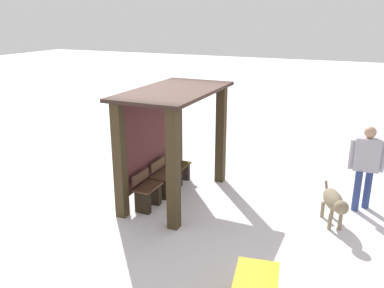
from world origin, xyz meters
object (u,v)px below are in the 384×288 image
at_px(bench_left_inside, 147,194).
at_px(bench_center_inside, 164,181).
at_px(dog, 334,202).
at_px(person_walking, 366,161).
at_px(bench_right_inside, 179,171).
at_px(bus_shelter, 167,127).

distance_m(bench_left_inside, bench_center_inside, 0.73).
bearing_deg(bench_center_inside, dog, -88.77).
xyz_separation_m(bench_left_inside, dog, (0.80, -3.51, 0.17)).
relative_size(bench_center_inside, person_walking, 0.45).
height_order(bench_center_inside, bench_right_inside, bench_center_inside).
relative_size(bench_center_inside, dog, 0.74).
bearing_deg(person_walking, bus_shelter, 104.67).
bearing_deg(bench_center_inside, bus_shelter, -90.00).
xyz_separation_m(bench_center_inside, bench_right_inside, (0.73, 0.00, -0.03)).
bearing_deg(dog, person_walking, -25.94).
xyz_separation_m(bench_right_inside, person_walking, (0.28, -3.96, 0.74)).
distance_m(bus_shelter, person_walking, 4.03).
height_order(bus_shelter, dog, bus_shelter).
distance_m(bench_left_inside, person_walking, 4.38).
height_order(bench_left_inside, person_walking, person_walking).
xyz_separation_m(bench_center_inside, person_walking, (1.01, -3.96, 0.71)).
distance_m(bench_right_inside, person_walking, 4.04).
bearing_deg(person_walking, bench_left_inside, 113.71).
xyz_separation_m(bus_shelter, dog, (0.08, -3.41, -1.07)).
bearing_deg(bench_right_inside, bench_left_inside, -179.95).
distance_m(bench_left_inside, dog, 3.60).
distance_m(bus_shelter, dog, 3.57).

